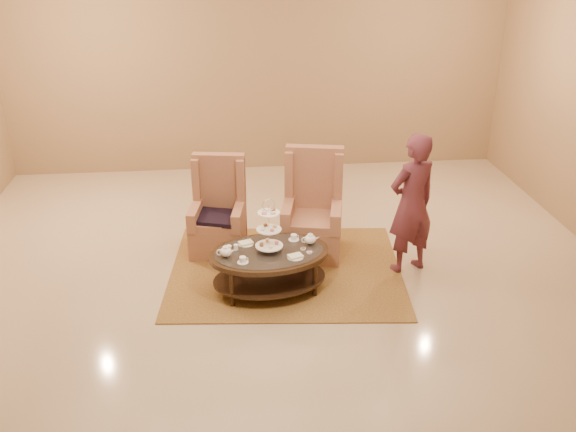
{
  "coord_description": "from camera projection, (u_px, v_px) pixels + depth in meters",
  "views": [
    {
      "loc": [
        -0.54,
        -6.25,
        3.74
      ],
      "look_at": [
        0.11,
        0.2,
        0.79
      ],
      "focal_mm": 40.0,
      "sensor_mm": 36.0,
      "label": 1
    }
  ],
  "objects": [
    {
      "name": "ground",
      "position": [
        280.0,
        287.0,
        7.26
      ],
      "size": [
        8.0,
        8.0,
        0.0
      ],
      "primitive_type": "plane",
      "color": "#C7B394",
      "rests_on": "ground"
    },
    {
      "name": "rug",
      "position": [
        286.0,
        270.0,
        7.62
      ],
      "size": [
        2.9,
        2.49,
        0.01
      ],
      "rotation": [
        0.0,
        0.0,
        -0.09
      ],
      "color": "olive",
      "rests_on": "ground"
    },
    {
      "name": "armchair_left",
      "position": [
        219.0,
        219.0,
        7.98
      ],
      "size": [
        0.74,
        0.76,
        1.2
      ],
      "rotation": [
        0.0,
        0.0,
        -0.16
      ],
      "color": "#A66B4E",
      "rests_on": "ground"
    },
    {
      "name": "armchair_right",
      "position": [
        312.0,
        219.0,
        7.91
      ],
      "size": [
        0.84,
        0.86,
        1.31
      ],
      "rotation": [
        0.0,
        0.0,
        -0.2
      ],
      "color": "#A66B4E",
      "rests_on": "ground"
    },
    {
      "name": "ceiling",
      "position": [
        280.0,
        287.0,
        7.26
      ],
      "size": [
        8.0,
        8.0,
        0.02
      ],
      "primitive_type": "cube",
      "color": "silver",
      "rests_on": "ground"
    },
    {
      "name": "person",
      "position": [
        412.0,
        204.0,
        7.31
      ],
      "size": [
        0.72,
        0.6,
        1.68
      ],
      "rotation": [
        0.0,
        0.0,
        3.53
      ],
      "color": "#5A2633",
      "rests_on": "ground"
    },
    {
      "name": "tea_table",
      "position": [
        269.0,
        258.0,
        7.04
      ],
      "size": [
        1.44,
        1.09,
        1.11
      ],
      "rotation": [
        0.0,
        0.0,
        0.14
      ],
      "color": "black",
      "rests_on": "ground"
    },
    {
      "name": "wall_back",
      "position": [
        257.0,
        63.0,
        10.16
      ],
      "size": [
        8.0,
        0.04,
        3.5
      ],
      "primitive_type": "cube",
      "color": "#9D7C55",
      "rests_on": "ground"
    }
  ]
}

